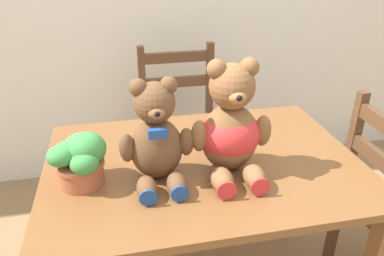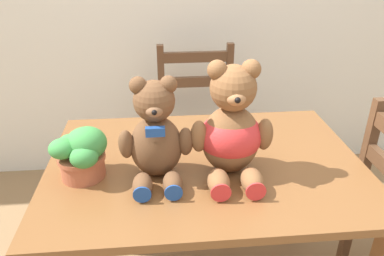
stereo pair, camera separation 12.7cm
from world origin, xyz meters
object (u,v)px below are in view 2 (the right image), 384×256
wooden_chair_behind (198,131)px  potted_plant (82,151)px  teddy_bear_right (231,131)px  teddy_bear_left (156,136)px

wooden_chair_behind → potted_plant: size_ratio=5.02×
wooden_chair_behind → teddy_bear_right: size_ratio=2.32×
teddy_bear_right → potted_plant: teddy_bear_right is taller
teddy_bear_left → teddy_bear_right: teddy_bear_right is taller
teddy_bear_left → potted_plant: bearing=-4.1°
wooden_chair_behind → teddy_bear_left: size_ratio=2.62×
teddy_bear_right → wooden_chair_behind: bearing=-87.0°
wooden_chair_behind → potted_plant: (-0.49, -0.86, 0.39)m
wooden_chair_behind → potted_plant: 1.06m
teddy_bear_right → potted_plant: 0.52m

